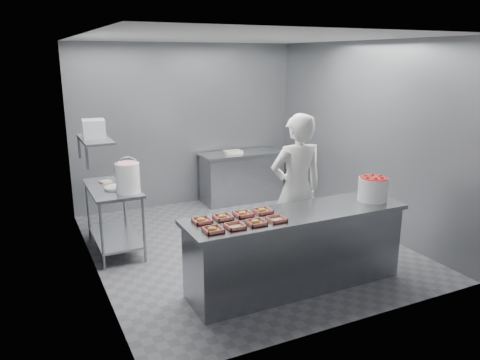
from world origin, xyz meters
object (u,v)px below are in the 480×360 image
(glaze_bucket, at_px, (128,177))
(service_counter, at_px, (296,249))
(tray_1, at_px, (235,226))
(tray_5, at_px, (223,217))
(strawberry_tub, at_px, (373,188))
(appliance, at_px, (94,129))
(tray_4, at_px, (202,220))
(tray_7, at_px, (263,211))
(tray_2, at_px, (256,222))
(tray_6, at_px, (243,214))
(tray_3, at_px, (276,219))
(prep_table, at_px, (114,209))
(worker, at_px, (296,190))
(tray_0, at_px, (213,230))
(back_counter, at_px, (242,176))

(glaze_bucket, bearing_deg, service_counter, -46.61)
(tray_1, height_order, tray_5, tray_5)
(strawberry_tub, distance_m, appliance, 3.54)
(tray_1, xyz_separation_m, tray_4, (-0.24, 0.30, 0.00))
(tray_5, distance_m, tray_7, 0.48)
(tray_5, height_order, appliance, appliance)
(tray_4, bearing_deg, tray_2, -31.96)
(tray_7, bearing_deg, tray_6, 180.00)
(tray_3, relative_size, appliance, 0.60)
(tray_4, bearing_deg, strawberry_tub, -4.60)
(tray_7, bearing_deg, prep_table, 125.69)
(service_counter, relative_size, tray_5, 13.88)
(tray_7, distance_m, worker, 0.85)
(tray_4, bearing_deg, tray_1, -50.93)
(tray_2, height_order, tray_5, same)
(tray_0, xyz_separation_m, worker, (1.44, 0.75, 0.03))
(tray_5, bearing_deg, tray_2, -51.29)
(tray_6, distance_m, glaze_bucket, 1.72)
(tray_6, relative_size, appliance, 0.60)
(tray_0, distance_m, tray_2, 0.48)
(tray_2, relative_size, strawberry_tub, 0.54)
(tray_4, height_order, appliance, appliance)
(tray_6, relative_size, tray_7, 1.00)
(tray_5, xyz_separation_m, glaze_bucket, (-0.67, 1.45, 0.18))
(back_counter, xyz_separation_m, appliance, (-2.72, -1.28, 1.23))
(service_counter, xyz_separation_m, prep_table, (-1.65, 1.95, 0.14))
(back_counter, height_order, appliance, appliance)
(tray_5, height_order, glaze_bucket, glaze_bucket)
(back_counter, height_order, tray_3, tray_3)
(back_counter, height_order, tray_7, tray_7)
(back_counter, distance_m, tray_2, 3.74)
(worker, height_order, appliance, worker)
(back_counter, xyz_separation_m, tray_2, (-1.50, -3.40, 0.47))
(tray_2, relative_size, tray_5, 1.00)
(service_counter, xyz_separation_m, tray_3, (-0.35, -0.15, 0.47))
(back_counter, distance_m, appliance, 3.25)
(tray_7, bearing_deg, service_counter, -22.77)
(tray_5, bearing_deg, tray_1, -89.42)
(tray_7, height_order, glaze_bucket, glaze_bucket)
(prep_table, xyz_separation_m, appliance, (-0.17, 0.02, 1.09))
(glaze_bucket, bearing_deg, tray_3, -56.50)
(service_counter, xyz_separation_m, tray_2, (-0.60, -0.15, 0.47))
(tray_6, relative_size, glaze_bucket, 0.40)
(tray_2, xyz_separation_m, tray_6, (0.00, 0.30, 0.00))
(strawberry_tub, height_order, appliance, appliance)
(service_counter, xyz_separation_m, tray_6, (-0.60, 0.15, 0.47))
(tray_6, xyz_separation_m, worker, (0.96, 0.45, 0.03))
(tray_5, height_order, tray_6, same)
(prep_table, distance_m, worker, 2.45)
(appliance, bearing_deg, back_counter, 30.86)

